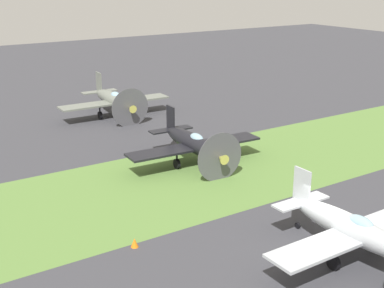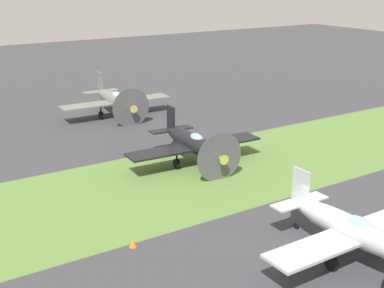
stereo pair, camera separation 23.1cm
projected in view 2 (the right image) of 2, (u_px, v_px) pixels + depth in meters
ground_plane at (321, 240)px, 24.74m from camera, size 160.00×160.00×0.00m
grass_verge at (204, 175)px, 32.79m from camera, size 120.00×11.00×0.01m
airplane_lead at (350, 229)px, 22.86m from camera, size 9.32×7.42×3.34m
airplane_wingman at (193, 143)px, 34.34m from camera, size 9.51×7.53×3.39m
airplane_trail at (115, 100)px, 45.78m from camera, size 9.92×7.88×3.55m
runway_marker_cone at (133, 242)px, 24.12m from camera, size 0.36×0.36×0.44m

